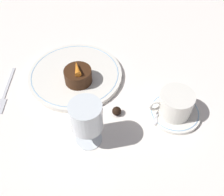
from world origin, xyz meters
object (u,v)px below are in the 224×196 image
(wine_glass, at_px, (87,118))
(fork, at_px, (5,94))
(dessert_cake, at_px, (79,76))
(dinner_plate, at_px, (75,75))
(coffee_cup, at_px, (176,103))

(wine_glass, relative_size, fork, 0.74)
(dessert_cake, bearing_deg, dinner_plate, -72.19)
(coffee_cup, distance_m, wine_glass, 0.23)
(dinner_plate, xyz_separation_m, coffee_cup, (-0.24, 0.19, 0.03))
(fork, distance_m, dessert_cake, 0.21)
(coffee_cup, relative_size, wine_glass, 0.88)
(coffee_cup, bearing_deg, dessert_cake, -33.67)
(wine_glass, xyz_separation_m, fork, (0.21, -0.19, -0.08))
(dinner_plate, bearing_deg, coffee_cup, 142.25)
(dinner_plate, relative_size, dessert_cake, 3.57)
(fork, bearing_deg, wine_glass, 138.54)
(dinner_plate, relative_size, coffee_cup, 2.43)
(dinner_plate, xyz_separation_m, wine_glass, (-0.01, 0.22, 0.08))
(dinner_plate, bearing_deg, dessert_cake, 107.81)
(fork, xyz_separation_m, dessert_cake, (-0.21, -0.00, 0.03))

